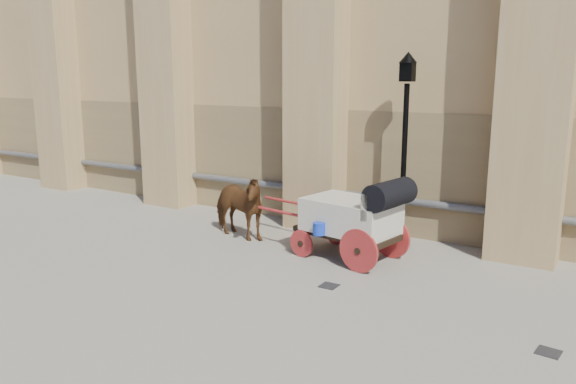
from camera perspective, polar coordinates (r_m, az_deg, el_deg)
The scene contains 6 objects.
ground at distance 11.11m, azimuth -1.80°, elevation -8.47°, with size 90.00×90.00×0.00m, color gray.
horse at distance 13.42m, azimuth -5.24°, elevation -1.40°, with size 0.85×1.87×1.58m, color brown.
carriage at distance 11.83m, azimuth 6.90°, elevation -2.34°, with size 4.25×1.79×1.81m.
street_lamp at distance 12.90m, azimuth 11.75°, elevation 4.78°, with size 0.41×0.41×4.35m.
drain_grate_near at distance 10.60m, azimuth 4.19°, elevation -9.48°, with size 0.32×0.32×0.01m, color black.
drain_grate_far at distance 9.03m, azimuth 24.95°, elevation -14.54°, with size 0.32×0.32×0.01m, color black.
Camera 1 is at (5.76, -8.68, 3.85)m, focal length 35.00 mm.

